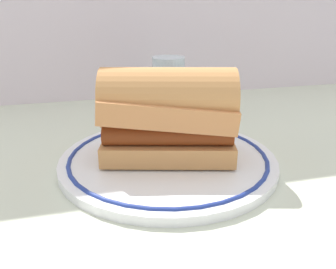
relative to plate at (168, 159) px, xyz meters
name	(u,v)px	position (x,y,z in m)	size (l,w,h in m)	color
ground_plane	(155,168)	(-0.02, -0.01, -0.01)	(1.50, 1.50, 0.00)	beige
plate	(168,159)	(0.00, 0.00, 0.00)	(0.30, 0.30, 0.01)	white
sausage_sandwich	(168,114)	(0.00, 0.00, 0.07)	(0.19, 0.14, 0.12)	tan
drinking_glass	(168,91)	(0.06, 0.22, 0.04)	(0.06, 0.06, 0.11)	silver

